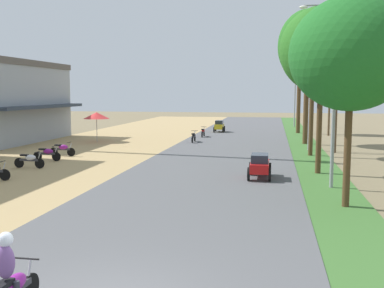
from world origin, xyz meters
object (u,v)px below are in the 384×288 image
object	(u,v)px
parked_motorbike_fourth	(30,159)
streetlamp_mid	(310,93)
car_sedan_red	(260,165)
motorbike_foreground_rider	(10,277)
median_tree_nearest	(351,54)
motorbike_ahead_second	(194,136)
parked_motorbike_fifth	(47,153)
utility_pole_near	(330,88)
streetlamp_far	(295,92)
car_hatchback_yellow	(219,126)
median_tree_fourth	(308,46)
median_tree_second	(322,50)
streetlamp_near	(335,82)
median_tree_fifth	(300,63)
motorbike_ahead_third	(203,132)
median_tree_third	(313,49)
utility_pole_far	(337,92)
vendor_umbrella	(97,115)
parked_motorbike_sixth	(63,149)

from	to	relation	value
parked_motorbike_fourth	streetlamp_mid	xyz separation A→B (m)	(15.86, 11.06, 3.64)
car_sedan_red	motorbike_foreground_rider	world-z (taller)	motorbike_foreground_rider
median_tree_nearest	motorbike_ahead_second	size ratio (longest dim) A/B	4.21
parked_motorbike_fifth	utility_pole_near	world-z (taller)	utility_pole_near
streetlamp_far	car_sedan_red	distance (m)	35.87
parked_motorbike_fifth	car_hatchback_yellow	distance (m)	23.66
car_hatchback_yellow	median_tree_fourth	bearing A→B (deg)	-49.73
median_tree_second	median_tree_nearest	bearing A→B (deg)	-87.19
median_tree_second	streetlamp_near	xyz separation A→B (m)	(0.24, -3.62, -1.71)
parked_motorbike_fifth	median_tree_nearest	size ratio (longest dim) A/B	0.24
parked_motorbike_fourth	car_hatchback_yellow	distance (m)	26.08
median_tree_fifth	motorbike_ahead_third	size ratio (longest dim) A/B	5.11
median_tree_third	parked_motorbike_fifth	bearing A→B (deg)	-161.41
median_tree_fourth	streetlamp_mid	distance (m)	5.57
utility_pole_near	car_hatchback_yellow	bearing A→B (deg)	172.81
utility_pole_far	car_hatchback_yellow	world-z (taller)	utility_pole_far
parked_motorbike_fifth	motorbike_ahead_third	size ratio (longest dim) A/B	1.00
median_tree_second	streetlamp_mid	xyz separation A→B (m)	(0.24, 9.84, -2.20)
median_tree_fourth	median_tree_fifth	distance (m)	10.25
median_tree_nearest	utility_pole_near	world-z (taller)	utility_pole_near
vendor_umbrella	utility_pole_far	distance (m)	19.54
parked_motorbike_fifth	streetlamp_far	world-z (taller)	streetlamp_far
parked_motorbike_fifth	median_tree_second	distance (m)	17.07
motorbike_foreground_rider	motorbike_ahead_second	size ratio (longest dim) A/B	1.00
median_tree_third	median_tree_nearest	bearing A→B (deg)	-89.18
streetlamp_mid	utility_pole_far	distance (m)	1.94
vendor_umbrella	median_tree_second	world-z (taller)	median_tree_second
vendor_umbrella	utility_pole_far	world-z (taller)	utility_pole_far
streetlamp_near	car_hatchback_yellow	xyz separation A→B (m)	(-8.21, 27.33, -3.93)
median_tree_nearest	median_tree_fifth	distance (m)	31.26
median_tree_fifth	car_hatchback_yellow	size ratio (longest dim) A/B	4.59
utility_pole_far	motorbike_ahead_second	bearing A→B (deg)	157.97
vendor_umbrella	median_tree_fourth	size ratio (longest dim) A/B	0.23
parked_motorbike_fifth	median_tree_fifth	distance (m)	28.72
streetlamp_mid	motorbike_ahead_third	bearing A→B (deg)	137.71
parked_motorbike_fifth	parked_motorbike_sixth	size ratio (longest dim) A/B	1.00
car_hatchback_yellow	motorbike_ahead_second	distance (m)	10.34
streetlamp_mid	median_tree_third	bearing A→B (deg)	-91.81
median_tree_fifth	median_tree_nearest	bearing A→B (deg)	-89.76
car_hatchback_yellow	motorbike_ahead_second	size ratio (longest dim) A/B	1.11
median_tree_second	car_hatchback_yellow	distance (m)	25.65
median_tree_nearest	streetlamp_far	size ratio (longest dim) A/B	1.03
parked_motorbike_sixth	median_tree_fourth	xyz separation A→B (m)	(16.30, 10.34, 7.37)
motorbike_ahead_second	motorbike_ahead_third	bearing A→B (deg)	88.93
streetlamp_near	parked_motorbike_fifth	bearing A→B (deg)	162.64
streetlamp_near	streetlamp_mid	size ratio (longest dim) A/B	1.13
car_sedan_red	car_hatchback_yellow	xyz separation A→B (m)	(-5.03, 25.74, 0.01)
median_tree_fourth	streetlamp_near	distance (m)	17.89
utility_pole_near	motorbike_ahead_third	size ratio (longest dim) A/B	4.96
vendor_umbrella	median_tree_third	xyz separation A→B (m)	(17.30, -5.54, 4.79)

